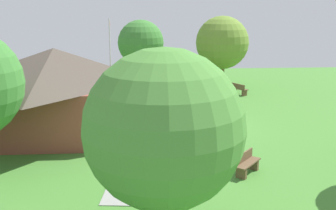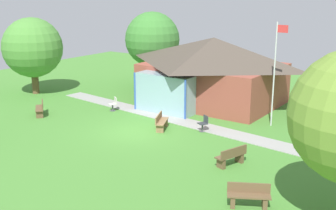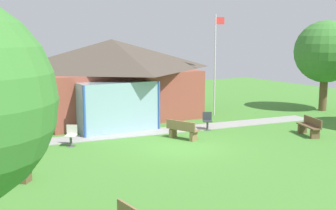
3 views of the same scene
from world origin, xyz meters
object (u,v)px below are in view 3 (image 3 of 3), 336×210
Objects in this scene: pavilion at (113,77)px; bench_mid_right at (310,127)px; flagpole at (215,60)px; tree_east_hedge at (326,52)px; bench_mid_left at (11,168)px; bench_rear_near_path at (182,130)px; patio_chair_lawn_spare at (207,121)px; patio_chair_west at (71,136)px.

bench_mid_right is (6.01, -8.77, -1.86)m from pavilion.
flagpole is 1.05× the size of tree_east_hedge.
bench_mid_right is at bearing -141.94° from bench_mid_left.
flagpole is 3.68× the size of bench_rear_near_path.
patio_chair_west is at bearing 26.83° from patio_chair_lawn_spare.
bench_mid_right is at bearing -166.84° from patio_chair_west.
flagpole is (5.27, -2.42, 0.88)m from pavilion.
pavilion is at bearing -89.80° from bench_mid_left.
pavilion is 6.00× the size of bench_rear_near_path.
patio_chair_lawn_spare reaches higher than bench_rear_near_path.
bench_rear_near_path is 4.78m from patio_chair_west.
bench_rear_near_path is at bearing -162.75° from patio_chair_west.
pavilion reaches higher than bench_mid_right.
bench_mid_right is 12.91m from bench_mid_left.
flagpole is 13.87m from bench_mid_left.
flagpole reaches higher than bench_mid_right.
bench_mid_right is at bearing -83.41° from flagpole.
bench_mid_right is at bearing 164.18° from patio_chair_lawn_spare.
bench_mid_left is at bearing -129.18° from pavilion.
flagpole is at bearing -114.19° from bench_mid_left.
bench_mid_right is at bearing -143.79° from tree_east_hedge.
bench_mid_right is 1.82× the size of patio_chair_west.
flagpole is 3.65× the size of bench_mid_right.
pavilion is 5.87m from flagpole.
bench_mid_right is at bearing -55.59° from pavilion.
bench_mid_left is at bearing 46.65° from patio_chair_lawn_spare.
flagpole is 10.04m from patio_chair_west.
bench_rear_near_path is 2.29m from patio_chair_lawn_spare.
pavilion is 10.81× the size of patio_chair_lawn_spare.
pavilion reaches higher than bench_mid_left.
patio_chair_lawn_spare and patio_chair_west have the same top height.
flagpole is at bearing -24.63° from pavilion.
bench_mid_right and bench_rear_near_path have the same top height.
tree_east_hedge reaches higher than patio_chair_lawn_spare.
tree_east_hedge reaches higher than bench_mid_left.
bench_mid_left is (-6.90, -8.47, -1.86)m from pavilion.
pavilion is 6.46× the size of bench_mid_left.
tree_east_hedge is at bearing -35.56° from bench_mid_right.
patio_chair_lawn_spare is 6.65m from patio_chair_west.
tree_east_hedge is (18.83, 4.03, 3.17)m from bench_mid_left.
bench_mid_left is at bearing -153.56° from flagpole.
bench_mid_right is 5.86m from bench_rear_near_path.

